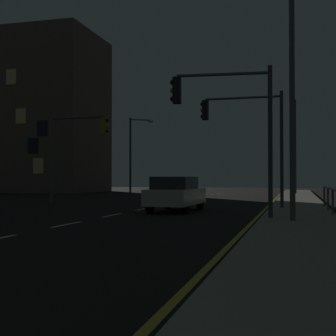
{
  "coord_description": "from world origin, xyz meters",
  "views": [
    {
      "loc": [
        7.21,
        -1.34,
        1.52
      ],
      "look_at": [
        -0.79,
        28.78,
        2.15
      ],
      "focal_mm": 51.68,
      "sensor_mm": 36.0,
      "label": 1
    }
  ],
  "objects_px": {
    "traffic_light_far_right": "(76,140)",
    "building_distant": "(14,115)",
    "traffic_light_far_center": "(246,126)",
    "street_lamp_mid_block": "(301,75)",
    "street_lamp_corner": "(295,138)",
    "traffic_light_mid_right": "(226,112)",
    "street_lamp_across_street": "(134,148)",
    "car": "(176,193)"
  },
  "relations": [
    {
      "from": "traffic_light_far_right",
      "to": "building_distant",
      "type": "xyz_separation_m",
      "value": [
        -17.88,
        21.6,
        4.76
      ]
    },
    {
      "from": "traffic_light_far_center",
      "to": "street_lamp_mid_block",
      "type": "distance_m",
      "value": 7.56
    },
    {
      "from": "street_lamp_mid_block",
      "to": "street_lamp_corner",
      "type": "bearing_deg",
      "value": 90.59
    },
    {
      "from": "traffic_light_far_center",
      "to": "traffic_light_mid_right",
      "type": "bearing_deg",
      "value": -90.68
    },
    {
      "from": "traffic_light_far_center",
      "to": "street_lamp_corner",
      "type": "height_order",
      "value": "street_lamp_corner"
    },
    {
      "from": "traffic_light_far_right",
      "to": "building_distant",
      "type": "distance_m",
      "value": 28.45
    },
    {
      "from": "traffic_light_far_center",
      "to": "street_lamp_mid_block",
      "type": "bearing_deg",
      "value": -70.54
    },
    {
      "from": "traffic_light_mid_right",
      "to": "street_lamp_mid_block",
      "type": "height_order",
      "value": "street_lamp_mid_block"
    },
    {
      "from": "street_lamp_corner",
      "to": "street_lamp_across_street",
      "type": "bearing_deg",
      "value": -163.72
    },
    {
      "from": "street_lamp_mid_block",
      "to": "street_lamp_across_street",
      "type": "bearing_deg",
      "value": 119.96
    },
    {
      "from": "traffic_light_far_right",
      "to": "street_lamp_across_street",
      "type": "distance_m",
      "value": 15.0
    },
    {
      "from": "street_lamp_corner",
      "to": "street_lamp_across_street",
      "type": "distance_m",
      "value": 14.26
    },
    {
      "from": "traffic_light_far_right",
      "to": "car",
      "type": "bearing_deg",
      "value": -31.06
    },
    {
      "from": "street_lamp_corner",
      "to": "building_distant",
      "type": "height_order",
      "value": "building_distant"
    },
    {
      "from": "street_lamp_across_street",
      "to": "building_distant",
      "type": "xyz_separation_m",
      "value": [
        -16.33,
        6.69,
        4.29
      ]
    },
    {
      "from": "traffic_light_far_right",
      "to": "street_lamp_corner",
      "type": "distance_m",
      "value": 22.49
    },
    {
      "from": "traffic_light_far_right",
      "to": "street_lamp_corner",
      "type": "relative_size",
      "value": 0.63
    },
    {
      "from": "car",
      "to": "street_lamp_mid_block",
      "type": "relative_size",
      "value": 0.56
    },
    {
      "from": "traffic_light_far_right",
      "to": "street_lamp_mid_block",
      "type": "height_order",
      "value": "street_lamp_mid_block"
    },
    {
      "from": "traffic_light_far_center",
      "to": "building_distant",
      "type": "xyz_separation_m",
      "value": [
        -27.79,
        23.83,
        4.45
      ]
    },
    {
      "from": "car",
      "to": "street_lamp_across_street",
      "type": "distance_m",
      "value": 21.17
    },
    {
      "from": "street_lamp_across_street",
      "to": "car",
      "type": "bearing_deg",
      "value": -66.0
    },
    {
      "from": "traffic_light_far_center",
      "to": "street_lamp_corner",
      "type": "bearing_deg",
      "value": 84.03
    },
    {
      "from": "traffic_light_mid_right",
      "to": "traffic_light_far_right",
      "type": "height_order",
      "value": "traffic_light_mid_right"
    },
    {
      "from": "car",
      "to": "traffic_light_far_right",
      "type": "height_order",
      "value": "traffic_light_far_right"
    },
    {
      "from": "car",
      "to": "building_distant",
      "type": "distance_m",
      "value": 36.61
    },
    {
      "from": "traffic_light_far_right",
      "to": "traffic_light_far_center",
      "type": "bearing_deg",
      "value": -12.65
    },
    {
      "from": "car",
      "to": "street_lamp_corner",
      "type": "distance_m",
      "value": 24.03
    },
    {
      "from": "building_distant",
      "to": "street_lamp_mid_block",
      "type": "bearing_deg",
      "value": -45.58
    },
    {
      "from": "street_lamp_across_street",
      "to": "street_lamp_mid_block",
      "type": "height_order",
      "value": "street_lamp_mid_block"
    },
    {
      "from": "building_distant",
      "to": "car",
      "type": "bearing_deg",
      "value": -46.08
    },
    {
      "from": "car",
      "to": "street_lamp_mid_block",
      "type": "bearing_deg",
      "value": -43.17
    },
    {
      "from": "street_lamp_across_street",
      "to": "traffic_light_far_right",
      "type": "bearing_deg",
      "value": -84.07
    },
    {
      "from": "street_lamp_corner",
      "to": "street_lamp_across_street",
      "type": "xyz_separation_m",
      "value": [
        -13.66,
        -3.99,
        -0.91
      ]
    },
    {
      "from": "street_lamp_mid_block",
      "to": "building_distant",
      "type": "distance_m",
      "value": 43.42
    },
    {
      "from": "traffic_light_mid_right",
      "to": "traffic_light_far_center",
      "type": "distance_m",
      "value": 6.21
    },
    {
      "from": "car",
      "to": "traffic_light_far_right",
      "type": "relative_size",
      "value": 0.85
    },
    {
      "from": "traffic_light_mid_right",
      "to": "traffic_light_far_right",
      "type": "xyz_separation_m",
      "value": [
        -9.83,
        8.43,
        -0.19
      ]
    },
    {
      "from": "traffic_light_far_right",
      "to": "street_lamp_mid_block",
      "type": "bearing_deg",
      "value": -36.86
    },
    {
      "from": "traffic_light_far_center",
      "to": "street_lamp_across_street",
      "type": "bearing_deg",
      "value": 123.76
    },
    {
      "from": "street_lamp_across_street",
      "to": "building_distant",
      "type": "height_order",
      "value": "building_distant"
    },
    {
      "from": "traffic_light_far_center",
      "to": "traffic_light_far_right",
      "type": "bearing_deg",
      "value": 167.35
    }
  ]
}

